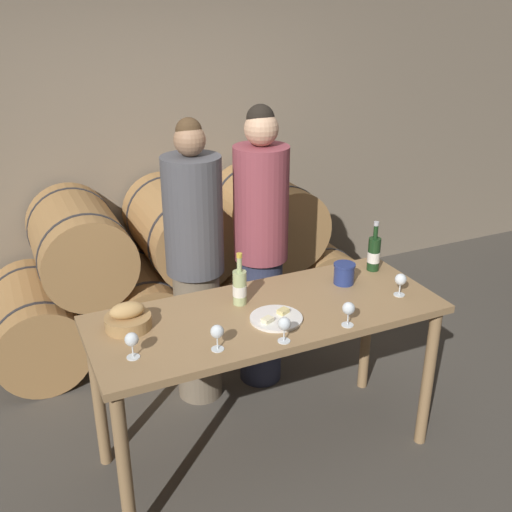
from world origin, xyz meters
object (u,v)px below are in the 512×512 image
Objects in this scene: person_left at (195,266)px; person_right at (261,249)px; bread_basket at (128,318)px; wine_glass_left at (217,333)px; wine_glass_right at (349,309)px; blue_crock at (344,273)px; wine_bottle_red at (374,254)px; wine_glass_center at (284,325)px; wine_glass_far_left at (132,340)px; tasting_table at (267,331)px; wine_glass_far_right at (401,280)px; wine_bottle_white at (240,287)px; cheese_plate at (275,318)px.

person_left is 0.98× the size of person_right.
bread_basket is 1.80× the size of wine_glass_left.
blue_crock is at bearing 60.06° from wine_glass_right.
person_left is 5.95× the size of wine_bottle_red.
wine_glass_far_left is at bearing 166.72° from wine_glass_center.
person_left reaches higher than tasting_table.
wine_glass_far_right is at bearing 0.08° from wine_glass_far_left.
bread_basket is at bearing 169.32° from wine_glass_far_right.
wine_glass_left is (-0.89, -0.34, 0.02)m from blue_crock.
blue_crock is 1.21m from bread_basket.
person_right is 0.66m from wine_bottle_white.
person_left is at bearing 95.59° from wine_glass_center.
person_left is 14.26× the size of wine_glass_center.
wine_glass_center and wine_glass_far_right have the same top height.
person_left is 0.88m from blue_crock.
tasting_table is 8.08× the size of bread_basket.
wine_glass_center is (-0.05, -0.20, 0.08)m from cheese_plate.
wine_glass_center is (0.67, -0.16, 0.00)m from wine_glass_far_left.
person_right is at bearing 0.02° from person_left.
person_right is 0.83m from cheese_plate.
wine_glass_left is (0.37, -0.09, 0.00)m from wine_glass_far_left.
cheese_plate is at bearing 177.14° from wine_glass_far_right.
tasting_table is 0.75m from person_right.
wine_bottle_red is 1.22m from wine_glass_left.
person_left is at bearing 152.65° from wine_bottle_red.
wine_glass_far_left is at bearing 171.31° from wine_glass_right.
person_left is at bearing 95.91° from wine_bottle_white.
person_right reaches higher than cheese_plate.
wine_bottle_white reaches higher than wine_glass_right.
wine_glass_far_left is at bearing -156.79° from wine_bottle_white.
wine_glass_center is 1.00× the size of wine_glass_far_right.
person_left reaches higher than wine_glass_far_right.
bread_basket is 0.27m from wine_glass_far_left.
wine_glass_far_right is (0.44, -0.81, 0.06)m from person_right.
bread_basket is at bearing 80.61° from wine_glass_far_left.
wine_bottle_red reaches higher than bread_basket.
wine_glass_far_left reaches higher than cheese_plate.
wine_bottle_white is at bearing 111.59° from cheese_plate.
wine_glass_far_right is at bearing -61.45° from person_right.
wine_bottle_white is (-0.87, -0.06, -0.01)m from wine_bottle_red.
wine_bottle_red is at bearing 18.07° from blue_crock.
blue_crock is 0.97× the size of wine_glass_far_left.
wine_glass_left reaches higher than cheese_plate.
cheese_plate is at bearing -92.57° from tasting_table.
person_right is 14.59× the size of wine_glass_far_right.
person_left is at bearing 45.77° from bread_basket.
cheese_plate is (0.68, -0.23, -0.04)m from bread_basket.
blue_crock is 0.71m from wine_glass_center.
wine_bottle_red is 1.33× the size of bread_basket.
wine_bottle_red reaches higher than wine_glass_left.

